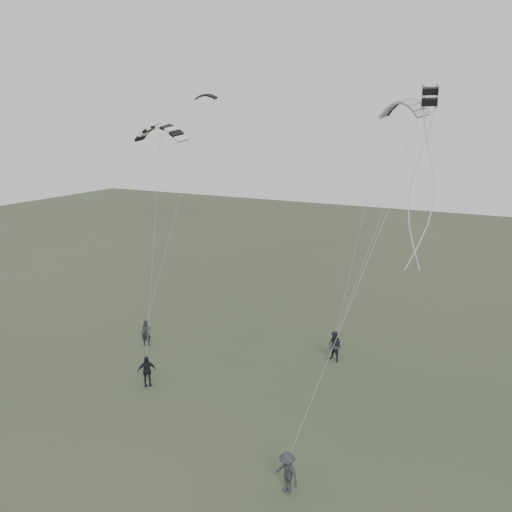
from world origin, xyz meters
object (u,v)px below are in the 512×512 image
at_px(flyer_center, 147,371).
at_px(kite_dark_small, 206,95).
at_px(flyer_right, 335,347).
at_px(kite_box, 430,96).
at_px(flyer_left, 146,333).
at_px(kite_striped, 160,126).
at_px(flyer_far, 287,473).
at_px(kite_pale_large, 403,101).

relative_size(flyer_center, kite_dark_small, 1.08).
distance_m(flyer_right, flyer_center, 11.61).
xyz_separation_m(flyer_center, kite_box, (13.86, 2.69, 14.76)).
bearing_deg(kite_box, flyer_right, 128.74).
height_order(flyer_left, kite_box, kite_box).
bearing_deg(kite_striped, flyer_far, -30.18).
xyz_separation_m(flyer_right, flyer_center, (-8.64, -7.76, -0.09)).
distance_m(flyer_center, kite_striped, 14.00).
relative_size(flyer_far, kite_dark_small, 1.08).
bearing_deg(kite_box, flyer_left, 167.66).
relative_size(flyer_left, kite_dark_small, 1.06).
xyz_separation_m(flyer_far, kite_striped, (-11.45, 7.75, 13.54)).
xyz_separation_m(kite_pale_large, kite_striped, (-11.53, -9.99, -1.52)).
distance_m(flyer_left, kite_striped, 13.83).
distance_m(kite_pale_large, kite_box, 11.21).
distance_m(flyer_right, kite_dark_small, 20.35).
height_order(kite_dark_small, kite_striped, kite_dark_small).
distance_m(kite_pale_large, kite_striped, 15.33).
relative_size(flyer_right, kite_striped, 0.58).
distance_m(flyer_right, kite_box, 16.37).
xyz_separation_m(flyer_center, flyer_far, (10.58, -4.30, 0.00)).
bearing_deg(kite_dark_small, kite_striped, -85.90).
bearing_deg(flyer_center, kite_pale_large, 5.70).
bearing_deg(kite_dark_small, flyer_left, -101.98).
xyz_separation_m(flyer_left, kite_striped, (2.61, -0.84, 13.56)).
distance_m(flyer_center, kite_box, 20.42).
bearing_deg(kite_striped, kite_box, 0.98).
xyz_separation_m(kite_dark_small, kite_pale_large, (14.14, 0.91, -0.66)).
relative_size(flyer_left, flyer_far, 0.99).
bearing_deg(kite_striped, kite_dark_small, 109.97).
xyz_separation_m(flyer_left, kite_dark_small, (0.00, 8.24, 15.74)).
relative_size(flyer_right, kite_dark_small, 1.18).
height_order(flyer_right, kite_striped, kite_striped).
height_order(flyer_left, kite_pale_large, kite_pale_large).
distance_m(flyer_far, kite_pale_large, 23.27).
height_order(flyer_far, kite_dark_small, kite_dark_small).
bearing_deg(flyer_right, kite_striped, -136.32).
relative_size(kite_dark_small, kite_striped, 0.49).
distance_m(flyer_right, flyer_far, 12.22).
bearing_deg(kite_dark_small, kite_pale_large, -8.27).
distance_m(flyer_left, kite_pale_large, 22.61).
height_order(flyer_center, kite_striped, kite_striped).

